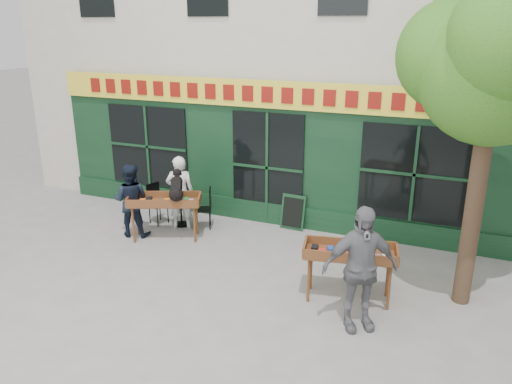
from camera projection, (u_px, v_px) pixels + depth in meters
ground at (224, 264)px, 9.74m from camera, size 80.00×80.00×0.00m
building at (318, 3)px, 13.38m from camera, size 14.00×7.26×10.00m
street_tree at (500, 49)px, 7.17m from camera, size 3.05×2.90×5.60m
book_cart_center at (164, 203)px, 10.64m from camera, size 1.62×1.16×0.99m
dog at (176, 185)px, 10.32m from camera, size 0.55×0.69×0.60m
woman at (180, 193)px, 11.20m from camera, size 0.73×0.62×1.70m
book_cart_right at (350, 255)px, 8.24m from camera, size 1.59×0.90×0.99m
man_right at (360, 269)px, 7.42m from camera, size 1.24×1.02×1.98m
bistro_table at (181, 203)px, 11.45m from camera, size 0.60×0.60×0.76m
bistro_chair_left at (156, 200)px, 11.61m from camera, size 0.46×0.46×0.95m
bistro_chair_right at (207, 205)px, 11.29m from camera, size 0.48×0.48×0.95m
potted_plant at (180, 188)px, 11.33m from camera, size 0.16×0.11×0.28m
man_left at (131, 200)px, 10.83m from camera, size 0.92×0.80×1.62m
chalkboard at (293, 212)px, 11.29m from camera, size 0.57×0.23×0.79m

